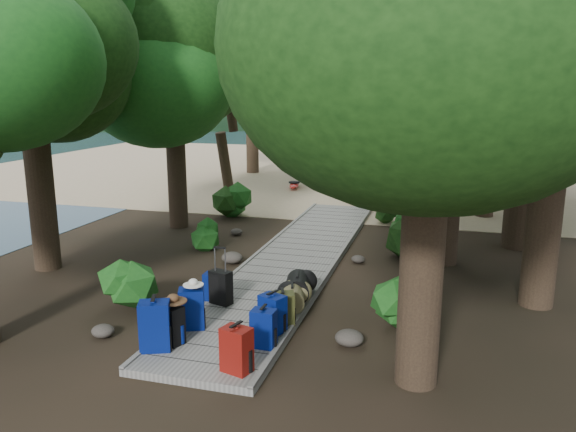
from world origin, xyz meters
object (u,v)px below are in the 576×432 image
(backpack_right_b, at_px, (264,326))
(duffel_right_black, at_px, (298,287))
(backpack_left_c, at_px, (192,306))
(lone_suitcase_on_sand, at_px, (358,195))
(backpack_left_b, at_px, (171,323))
(duffel_right_khaki, at_px, (292,297))
(kayak, at_px, (294,184))
(sun_lounger, at_px, (424,194))
(backpack_left_a, at_px, (155,323))
(backpack_right_a, at_px, (237,347))
(backpack_right_d, at_px, (283,307))
(suitcase_on_boardwalk, at_px, (221,287))
(backpack_left_d, at_px, (214,285))
(backpack_right_c, at_px, (272,311))

(backpack_right_b, relative_size, duffel_right_black, 0.90)
(backpack_left_c, distance_m, lone_suitcase_on_sand, 11.30)
(backpack_left_b, distance_m, duffel_right_khaki, 2.34)
(lone_suitcase_on_sand, height_order, kayak, lone_suitcase_on_sand)
(backpack_left_c, xyz_separation_m, sun_lounger, (3.15, 12.53, -0.21))
(lone_suitcase_on_sand, height_order, sun_lounger, lone_suitcase_on_sand)
(backpack_left_a, bearing_deg, backpack_right_a, -33.94)
(lone_suitcase_on_sand, bearing_deg, backpack_right_a, -74.24)
(backpack_right_d, xyz_separation_m, kayak, (-3.43, 13.36, -0.23))
(backpack_right_b, bearing_deg, sun_lounger, 83.44)
(duffel_right_black, bearing_deg, backpack_right_a, -103.31)
(backpack_right_b, bearing_deg, backpack_right_a, -96.86)
(backpack_right_a, relative_size, backpack_right_d, 1.19)
(backpack_left_b, bearing_deg, backpack_right_a, -1.27)
(backpack_left_c, height_order, suitcase_on_boardwalk, backpack_left_c)
(lone_suitcase_on_sand, bearing_deg, backpack_left_a, -80.89)
(suitcase_on_boardwalk, bearing_deg, sun_lounger, 92.01)
(backpack_left_a, xyz_separation_m, backpack_left_c, (0.19, 0.87, -0.05))
(backpack_left_d, height_order, lone_suitcase_on_sand, lone_suitcase_on_sand)
(backpack_left_c, bearing_deg, kayak, 75.77)
(backpack_left_c, distance_m, backpack_right_b, 1.39)
(backpack_right_c, bearing_deg, duffel_right_khaki, 111.32)
(backpack_left_d, relative_size, backpack_right_c, 0.83)
(duffel_right_black, bearing_deg, sun_lounger, 69.02)
(backpack_right_c, xyz_separation_m, sun_lounger, (1.84, 12.29, -0.18))
(backpack_left_a, height_order, duffel_right_khaki, backpack_left_a)
(backpack_left_c, relative_size, kayak, 0.23)
(kayak, relative_size, sun_lounger, 2.00)
(backpack_right_b, relative_size, duffel_right_khaki, 1.03)
(backpack_right_a, bearing_deg, backpack_left_c, 153.12)
(backpack_left_a, xyz_separation_m, lone_suitcase_on_sand, (1.16, 12.12, -0.18))
(backpack_left_d, relative_size, backpack_right_b, 0.86)
(suitcase_on_boardwalk, xyz_separation_m, kayak, (-2.09, 12.81, -0.25))
(backpack_right_c, distance_m, lone_suitcase_on_sand, 11.03)
(backpack_left_d, height_order, backpack_right_b, backpack_right_b)
(backpack_left_d, xyz_separation_m, kayak, (-1.90, 12.66, -0.22))
(backpack_left_a, xyz_separation_m, duffel_right_khaki, (1.55, 2.12, -0.21))
(backpack_right_c, bearing_deg, suitcase_on_boardwalk, 168.65)
(backpack_left_b, distance_m, lone_suitcase_on_sand, 11.90)
(backpack_right_c, bearing_deg, backpack_right_d, 102.59)
(backpack_left_d, xyz_separation_m, duffel_right_black, (1.47, 0.48, -0.05))
(backpack_left_c, xyz_separation_m, backpack_right_c, (1.31, 0.23, -0.03))
(backpack_right_b, bearing_deg, lone_suitcase_on_sand, 93.28)
(backpack_right_a, xyz_separation_m, lone_suitcase_on_sand, (-0.25, 12.41, -0.11))
(backpack_right_b, relative_size, backpack_right_d, 1.10)
(backpack_right_c, relative_size, suitcase_on_boardwalk, 1.10)
(duffel_right_black, bearing_deg, backpack_right_d, -98.72)
(suitcase_on_boardwalk, bearing_deg, backpack_left_a, -79.38)
(backpack_left_a, xyz_separation_m, backpack_right_a, (1.42, -0.29, -0.06))
(backpack_left_d, height_order, backpack_right_c, backpack_right_c)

